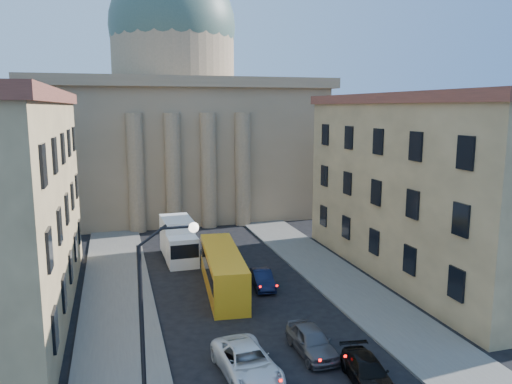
{
  "coord_description": "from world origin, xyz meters",
  "views": [
    {
      "loc": [
        -8.35,
        -12.48,
        13.64
      ],
      "look_at": [
        0.42,
        17.95,
        8.22
      ],
      "focal_mm": 35.0,
      "sensor_mm": 36.0,
      "label": 1
    }
  ],
  "objects": [
    {
      "name": "box_truck",
      "position": [
        -2.99,
        31.35,
        1.71
      ],
      "size": [
        2.74,
        6.63,
        3.61
      ],
      "rotation": [
        0.0,
        0.0,
        0.03
      ],
      "color": "white",
      "rests_on": "ground"
    },
    {
      "name": "car_right_far",
      "position": [
        1.84,
        11.65,
        0.77
      ],
      "size": [
        1.88,
        4.52,
        1.53
      ],
      "primitive_type": "imported",
      "rotation": [
        0.0,
        0.0,
        0.02
      ],
      "color": "#4B4C50",
      "rests_on": "ground"
    },
    {
      "name": "street_lamp",
      "position": [
        -6.97,
        8.0,
        5.29
      ],
      "size": [
        2.62,
        0.44,
        8.83
      ],
      "color": "black",
      "rests_on": "ground"
    },
    {
      "name": "city_bus",
      "position": [
        -0.81,
        22.65,
        1.62
      ],
      "size": [
        3.43,
        10.91,
        3.02
      ],
      "rotation": [
        0.0,
        0.0,
        -0.09
      ],
      "color": "orange",
      "rests_on": "ground"
    },
    {
      "name": "church",
      "position": [
        0.0,
        55.47,
        11.88
      ],
      "size": [
        68.02,
        28.76,
        36.6
      ],
      "color": "#836E50",
      "rests_on": "ground"
    },
    {
      "name": "car_right_distant",
      "position": [
        2.19,
        22.36,
        0.67
      ],
      "size": [
        1.8,
        4.19,
        1.34
      ],
      "primitive_type": "imported",
      "rotation": [
        0.0,
        0.0,
        -0.1
      ],
      "color": "black",
      "rests_on": "ground"
    },
    {
      "name": "sidewalk_right",
      "position": [
        8.5,
        18.0,
        0.07
      ],
      "size": [
        5.0,
        60.0,
        0.15
      ],
      "primitive_type": "cube",
      "color": "#5B5853",
      "rests_on": "ground"
    },
    {
      "name": "car_right_mid",
      "position": [
        3.32,
        7.96,
        0.65
      ],
      "size": [
        2.36,
        4.64,
        1.29
      ],
      "primitive_type": "imported",
      "rotation": [
        0.0,
        0.0,
        -0.13
      ],
      "color": "black",
      "rests_on": "ground"
    },
    {
      "name": "car_left_mid",
      "position": [
        -2.26,
        10.34,
        0.77
      ],
      "size": [
        3.0,
        5.72,
        1.54
      ],
      "primitive_type": "imported",
      "rotation": [
        0.0,
        0.0,
        0.08
      ],
      "color": "white",
      "rests_on": "ground"
    },
    {
      "name": "building_right",
      "position": [
        17.0,
        22.0,
        7.42
      ],
      "size": [
        11.6,
        26.6,
        14.7
      ],
      "color": "tan",
      "rests_on": "ground"
    },
    {
      "name": "sidewalk_left",
      "position": [
        -8.5,
        18.0,
        0.07
      ],
      "size": [
        5.0,
        60.0,
        0.15
      ],
      "primitive_type": "cube",
      "color": "#5B5853",
      "rests_on": "ground"
    }
  ]
}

